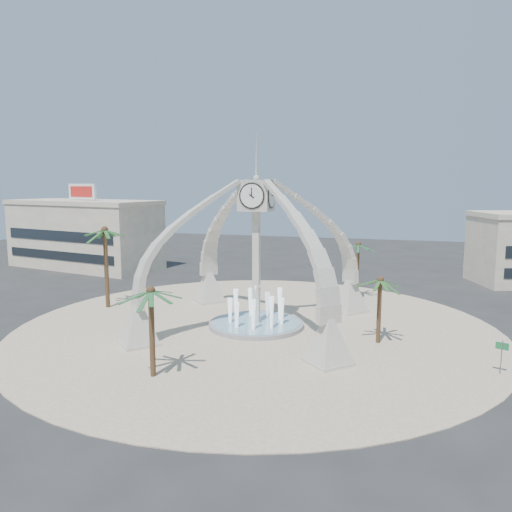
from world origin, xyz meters
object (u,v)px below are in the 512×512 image
(clock_tower, at_px, (256,251))
(palm_south, at_px, (151,292))
(palm_east, at_px, (380,281))
(palm_north, at_px, (358,245))
(fountain, at_px, (256,324))
(palm_west, at_px, (105,231))
(street_sign, at_px, (502,350))

(clock_tower, height_order, palm_south, clock_tower)
(palm_east, relative_size, palm_north, 0.86)
(clock_tower, distance_m, palm_south, 12.70)
(fountain, height_order, palm_east, palm_east)
(palm_west, bearing_deg, palm_east, -8.30)
(fountain, distance_m, palm_south, 13.67)
(palm_west, bearing_deg, fountain, -8.12)
(fountain, distance_m, street_sign, 18.79)
(palm_east, bearing_deg, palm_west, 171.70)
(palm_east, height_order, street_sign, palm_east)
(fountain, relative_size, palm_north, 1.24)
(fountain, relative_size, palm_south, 1.28)
(palm_north, distance_m, palm_south, 27.00)
(clock_tower, relative_size, palm_south, 2.88)
(palm_south, height_order, street_sign, palm_south)
(palm_west, distance_m, palm_north, 25.28)
(palm_west, bearing_deg, street_sign, -13.48)
(palm_north, xyz_separation_m, palm_south, (-10.42, -24.91, -0.25))
(palm_west, relative_size, street_sign, 3.70)
(street_sign, bearing_deg, palm_north, 139.71)
(fountain, bearing_deg, palm_north, 60.25)
(clock_tower, xyz_separation_m, palm_north, (7.24, 12.66, -0.79))
(palm_north, distance_m, street_sign, 21.67)
(clock_tower, height_order, palm_north, clock_tower)
(fountain, distance_m, palm_east, 11.16)
(palm_east, xyz_separation_m, palm_west, (-25.80, 3.76, 2.63))
(fountain, relative_size, palm_east, 1.43)
(street_sign, bearing_deg, palm_west, -173.61)
(palm_north, relative_size, street_sign, 2.84)
(street_sign, bearing_deg, palm_south, -143.06)
(fountain, bearing_deg, palm_east, -8.57)
(palm_east, bearing_deg, clock_tower, 171.43)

